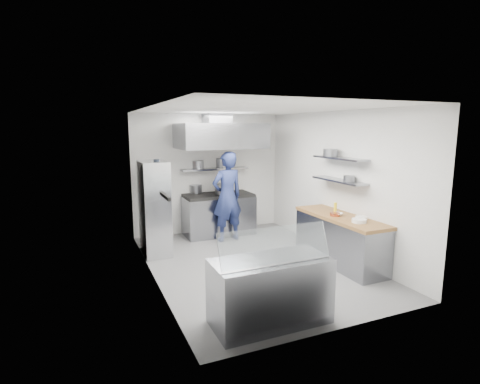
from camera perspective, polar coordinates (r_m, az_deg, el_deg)
name	(u,v)px	position (r m, az deg, el deg)	size (l,w,h in m)	color
floor	(253,264)	(7.05, 1.97, -10.84)	(5.00, 5.00, 0.00)	#5D5D60
ceiling	(254,109)	(6.61, 2.11, 12.54)	(5.00, 5.00, 0.00)	silver
wall_back	(209,174)	(8.99, -4.81, 2.82)	(3.60, 0.02, 2.80)	white
wall_front	(344,220)	(4.60, 15.54, -4.16)	(3.60, 0.02, 2.80)	white
wall_left	(152,196)	(6.14, -13.31, -0.61)	(5.00, 0.02, 2.80)	white
wall_right	(336,183)	(7.62, 14.36, 1.32)	(5.00, 0.02, 2.80)	white
gas_range	(219,215)	(8.81, -3.28, -3.57)	(1.60, 0.80, 0.90)	gray
cooktop	(218,195)	(8.71, -3.31, -0.50)	(1.57, 0.78, 0.06)	black
stock_pot_left	(196,189)	(8.88, -6.72, 0.50)	(0.29, 0.29, 0.20)	slate
stock_pot_mid	(222,189)	(8.70, -2.77, 0.49)	(0.34, 0.34, 0.24)	slate
over_range_shelf	(215,169)	(8.85, -3.88, 3.52)	(1.60, 0.30, 0.04)	gray
shelf_pot_a	(198,164)	(8.88, -6.42, 4.21)	(0.27, 0.27, 0.18)	slate
shelf_pot_b	(223,163)	(9.06, -2.68, 4.50)	(0.32, 0.32, 0.22)	slate
extractor_hood	(221,136)	(8.41, -2.99, 8.52)	(1.90, 1.15, 0.55)	gray
hood_duct	(217,119)	(8.63, -3.54, 11.07)	(0.55, 0.55, 0.24)	slate
red_firebox	(157,176)	(8.61, -12.60, 2.46)	(0.22, 0.10, 0.26)	red
chef	(227,197)	(8.21, -1.96, -0.70)	(0.72, 0.47, 1.98)	navy
wire_rack	(154,208)	(7.55, -12.92, -2.37)	(0.50, 0.90, 1.85)	silver
rack_bin_a	(157,216)	(7.36, -12.57, -3.66)	(0.17, 0.21, 0.19)	white
rack_bin_b	(154,189)	(7.44, -12.98, 0.39)	(0.13, 0.16, 0.14)	yellow
rack_jar	(157,164)	(7.29, -12.59, 4.18)	(0.11, 0.11, 0.18)	black
knife_strip	(165,196)	(5.25, -11.37, -0.61)	(0.04, 0.55, 0.05)	black
prep_counter_base	(340,241)	(7.18, 14.93, -7.24)	(0.62, 2.00, 0.84)	gray
prep_counter_top	(341,217)	(7.06, 15.08, -3.75)	(0.65, 2.04, 0.06)	olive
plate_stack_a	(359,221)	(6.65, 17.69, -4.19)	(0.24, 0.24, 0.06)	white
plate_stack_b	(361,218)	(6.84, 17.98, -3.81)	(0.20, 0.20, 0.06)	white
copper_pan	(335,214)	(7.01, 14.27, -3.31)	(0.18, 0.18, 0.06)	#BF5735
squeeze_bottle	(335,207)	(7.34, 14.33, -2.26)	(0.06, 0.06, 0.18)	yellow
mixing_bowl	(337,214)	(7.05, 14.54, -3.29)	(0.20, 0.20, 0.05)	white
wall_shelf_lower	(339,181)	(7.28, 14.83, 1.71)	(0.30, 1.30, 0.04)	gray
wall_shelf_upper	(340,158)	(7.23, 14.98, 5.00)	(0.30, 1.30, 0.04)	gray
shelf_pot_c	(349,178)	(7.08, 16.28, 2.00)	(0.20, 0.20, 0.10)	slate
shelf_pot_d	(330,153)	(7.40, 13.62, 5.86)	(0.27, 0.27, 0.14)	slate
display_case	(270,291)	(4.94, 4.62, -14.82)	(1.50, 0.70, 0.85)	gray
display_glass	(275,245)	(4.61, 5.43, -8.07)	(1.47, 0.02, 0.45)	silver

